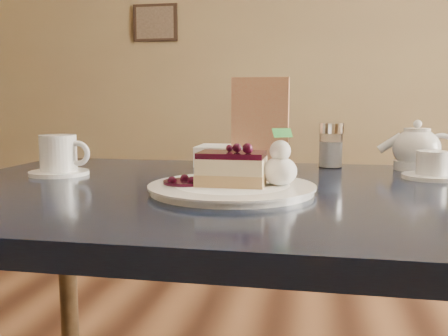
% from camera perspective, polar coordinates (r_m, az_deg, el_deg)
% --- Properties ---
extents(main_table, '(1.12, 0.74, 0.70)m').
position_cam_1_polar(main_table, '(0.89, 1.39, -6.85)').
color(main_table, black).
rests_on(main_table, ground).
extents(dessert_plate, '(0.27, 0.27, 0.01)m').
position_cam_1_polar(dessert_plate, '(0.83, 0.89, -2.37)').
color(dessert_plate, white).
rests_on(dessert_plate, main_table).
extents(cheesecake_slice, '(0.11, 0.08, 0.06)m').
position_cam_1_polar(cheesecake_slice, '(0.83, 0.90, -0.09)').
color(cheesecake_slice, tan).
rests_on(cheesecake_slice, dessert_plate).
extents(whipped_cream, '(0.06, 0.06, 0.05)m').
position_cam_1_polar(whipped_cream, '(0.83, 6.41, -0.34)').
color(whipped_cream, white).
rests_on(whipped_cream, dessert_plate).
extents(berry_sauce, '(0.07, 0.07, 0.01)m').
position_cam_1_polar(berry_sauce, '(0.84, -4.47, -1.64)').
color(berry_sauce, black).
rests_on(berry_sauce, dessert_plate).
extents(coffee_set, '(0.13, 0.12, 0.08)m').
position_cam_1_polar(coffee_set, '(1.08, -18.28, 1.18)').
color(coffee_set, white).
rests_on(coffee_set, main_table).
extents(tea_set, '(0.16, 0.23, 0.10)m').
position_cam_1_polar(tea_set, '(1.15, 21.37, 1.61)').
color(tea_set, white).
rests_on(tea_set, main_table).
extents(menu_card, '(0.13, 0.03, 0.20)m').
position_cam_1_polar(menu_card, '(1.15, 4.14, 5.22)').
color(menu_card, beige).
rests_on(menu_card, main_table).
extents(sugar_shaker, '(0.06, 0.06, 0.10)m').
position_cam_1_polar(sugar_shaker, '(1.15, 12.12, 2.60)').
color(sugar_shaker, white).
rests_on(sugar_shaker, main_table).
extents(napkin_stack, '(0.11, 0.11, 0.05)m').
position_cam_1_polar(napkin_stack, '(1.18, -0.26, 1.46)').
color(napkin_stack, white).
rests_on(napkin_stack, main_table).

